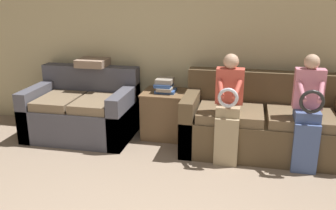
% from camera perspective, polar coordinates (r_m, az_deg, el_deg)
% --- Properties ---
extents(wall_back, '(6.71, 0.06, 2.55)m').
position_cam_1_polar(wall_back, '(4.88, 3.79, 10.42)').
color(wall_back, '#C6B789').
rests_on(wall_back, ground_plane).
extents(couch_main, '(1.89, 0.86, 0.91)m').
position_cam_1_polar(couch_main, '(4.56, 14.41, -2.93)').
color(couch_main, brown).
rests_on(couch_main, ground_plane).
extents(couch_side, '(1.33, 0.91, 0.87)m').
position_cam_1_polar(couch_side, '(5.02, -12.83, -1.03)').
color(couch_side, '#4C4C56').
rests_on(couch_side, ground_plane).
extents(child_left_seated, '(0.31, 0.37, 1.20)m').
position_cam_1_polar(child_left_seated, '(4.11, 9.20, 0.04)').
color(child_left_seated, tan).
rests_on(child_left_seated, ground_plane).
extents(child_right_seated, '(0.31, 0.37, 1.23)m').
position_cam_1_polar(child_right_seated, '(4.16, 20.54, -0.54)').
color(child_right_seated, '#475B8E').
rests_on(child_right_seated, ground_plane).
extents(side_shelf, '(0.56, 0.52, 0.60)m').
position_cam_1_polar(side_shelf, '(4.86, -0.47, -1.29)').
color(side_shelf, brown).
rests_on(side_shelf, ground_plane).
extents(book_stack, '(0.26, 0.32, 0.17)m').
position_cam_1_polar(book_stack, '(4.75, -0.45, 2.99)').
color(book_stack, '#33569E').
rests_on(book_stack, side_shelf).
extents(throw_pillow, '(0.39, 0.39, 0.10)m').
position_cam_1_polar(throw_pillow, '(5.13, -11.30, 6.41)').
color(throw_pillow, gray).
rests_on(throw_pillow, couch_side).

